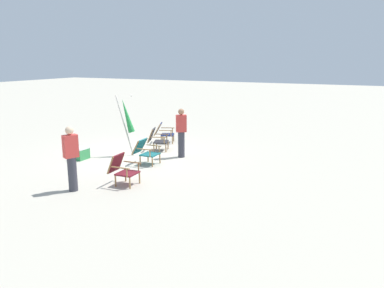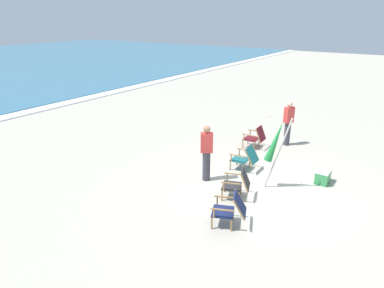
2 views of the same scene
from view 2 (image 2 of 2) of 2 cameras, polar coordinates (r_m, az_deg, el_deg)
name	(u,v)px [view 2 (image 2 of 2)]	position (r m, az deg, el deg)	size (l,w,h in m)	color
ground_plane	(260,189)	(9.59, 11.22, -7.34)	(80.00, 80.00, 0.00)	#B7AF9E
surf_band	(6,116)	(18.23, -28.53, 4.07)	(80.00, 1.10, 0.06)	white
beach_chair_back_right	(245,157)	(10.45, 8.90, -2.23)	(0.61, 0.77, 0.78)	#196066
beach_chair_mid_center	(238,183)	(8.86, 7.67, -6.45)	(0.78, 0.85, 0.81)	#28282D
beach_chair_far_center	(256,137)	(12.30, 10.55, 1.23)	(0.62, 0.73, 0.81)	maroon
beach_chair_back_left	(231,209)	(7.76, 6.45, -10.64)	(0.82, 0.92, 0.78)	#19234C
umbrella_furled_green	(275,142)	(9.18, 13.73, 0.34)	(0.33, 0.66, 2.06)	#B7B2A8
person_near_chairs	(288,123)	(12.74, 15.74, 3.41)	(0.39, 0.32, 1.63)	#383842
person_by_waterline	(207,153)	(9.58, 2.44, -1.45)	(0.35, 0.39, 1.63)	#383842
cooler_box	(323,176)	(10.34, 20.98, -5.04)	(0.49, 0.35, 0.40)	#338C4C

